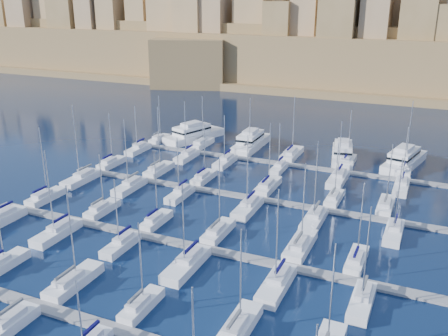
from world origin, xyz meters
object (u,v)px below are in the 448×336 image
at_px(sailboat_2, 73,281).
at_px(motor_yacht_a, 193,134).
at_px(motor_yacht_c, 343,153).
at_px(motor_yacht_b, 251,141).
at_px(motor_yacht_d, 404,159).
at_px(sailboat_4, 238,328).

xyz_separation_m(sailboat_2, motor_yacht_a, (-17.97, 70.50, 0.97)).
bearing_deg(sailboat_2, motor_yacht_c, 72.07).
relative_size(motor_yacht_a, motor_yacht_b, 1.13).
xyz_separation_m(motor_yacht_a, motor_yacht_c, (40.43, -1.06, 0.00)).
relative_size(motor_yacht_a, motor_yacht_d, 1.02).
height_order(motor_yacht_b, motor_yacht_c, same).
distance_m(sailboat_2, motor_yacht_c, 72.99).
bearing_deg(motor_yacht_c, motor_yacht_d, 3.63).
bearing_deg(motor_yacht_c, motor_yacht_a, 178.49).
xyz_separation_m(sailboat_2, motor_yacht_c, (22.47, 69.44, 0.97)).
xyz_separation_m(sailboat_2, motor_yacht_d, (36.32, 70.32, 0.97)).
height_order(sailboat_2, motor_yacht_d, sailboat_2).
bearing_deg(sailboat_2, motor_yacht_a, 104.30).
bearing_deg(sailboat_2, motor_yacht_d, 62.68).
relative_size(sailboat_4, motor_yacht_d, 0.73).
distance_m(sailboat_4, motor_yacht_c, 69.59).
height_order(motor_yacht_c, motor_yacht_d, same).
relative_size(sailboat_2, motor_yacht_a, 0.78).
distance_m(motor_yacht_b, motor_yacht_d, 37.28).
bearing_deg(motor_yacht_b, motor_yacht_a, 177.60).
relative_size(sailboat_4, motor_yacht_a, 0.72).
xyz_separation_m(motor_yacht_b, motor_yacht_d, (37.28, 0.53, 0.00)).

